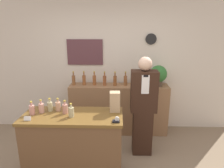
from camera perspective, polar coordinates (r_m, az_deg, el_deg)
back_wall at (r=4.09m, az=-1.10°, el=5.50°), size 5.20×0.09×2.70m
back_shelf at (r=4.08m, az=1.91°, el=-7.10°), size 1.94×0.40×0.99m
display_counter at (r=2.99m, az=-10.73°, el=-17.00°), size 1.35×0.58×0.96m
shopkeeper at (r=3.32m, az=8.90°, el=-6.63°), size 0.42×0.26×1.66m
potted_plant at (r=3.92m, az=13.10°, el=2.62°), size 0.32×0.32×0.40m
paper_bag at (r=2.77m, az=0.82°, el=-5.08°), size 0.14×0.13×0.28m
tape_dispenser at (r=2.51m, az=1.25°, el=-10.36°), size 0.09×0.06×0.07m
price_card_left at (r=2.76m, az=-23.03°, el=-9.04°), size 0.09×0.02×0.06m
counter_bottle_0 at (r=2.90m, az=-21.91°, el=-6.78°), size 0.07×0.07×0.19m
counter_bottle_1 at (r=2.92m, az=-19.53°, el=-6.40°), size 0.07×0.07×0.19m
counter_bottle_2 at (r=2.94m, az=-17.28°, el=-6.06°), size 0.07×0.07×0.19m
counter_bottle_3 at (r=2.91m, az=-15.14°, el=-6.11°), size 0.07×0.07×0.19m
counter_bottle_4 at (r=2.81m, az=-13.26°, el=-6.81°), size 0.07×0.07×0.19m
counter_bottle_5 at (r=2.69m, az=-11.57°, el=-7.74°), size 0.07×0.07×0.19m
shelf_bottle_0 at (r=3.98m, az=-10.90°, el=1.16°), size 0.07×0.07×0.28m
shelf_bottle_1 at (r=3.96m, az=-7.99°, el=1.21°), size 0.07×0.07×0.28m
shelf_bottle_2 at (r=3.93m, az=-5.06°, el=1.20°), size 0.07×0.07×0.28m
shelf_bottle_3 at (r=3.89m, az=-2.13°, el=1.10°), size 0.07×0.07×0.28m
shelf_bottle_4 at (r=3.88m, az=0.86°, el=1.07°), size 0.07×0.07×0.28m
shelf_bottle_5 at (r=3.89m, az=3.85°, el=1.09°), size 0.07×0.07×0.28m
shelf_bottle_6 at (r=3.89m, az=6.85°, el=1.01°), size 0.07×0.07×0.28m
shelf_bottle_7 at (r=3.93m, az=9.78°, el=1.03°), size 0.07×0.07×0.28m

